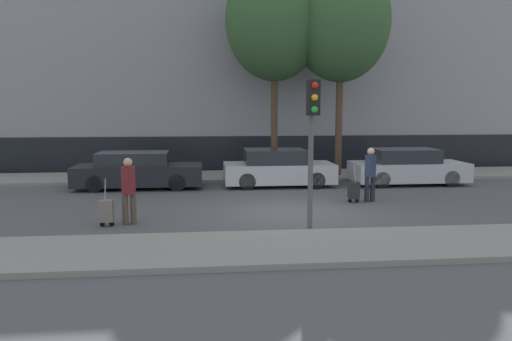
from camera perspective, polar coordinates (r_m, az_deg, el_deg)
name	(u,v)px	position (r m, az deg, el deg)	size (l,w,h in m)	color
ground_plane	(290,212)	(14.08, 3.96, -4.72)	(80.00, 80.00, 0.00)	#4C4C4F
sidewalk_near	(322,246)	(10.50, 7.55, -8.60)	(28.00, 2.50, 0.12)	gray
sidewalk_far	(261,176)	(20.90, 0.63, -0.60)	(28.00, 3.00, 0.12)	gray
building_facade	(253,66)	(24.39, -0.36, 11.88)	(28.00, 2.91, 9.79)	gray
parked_car_0	(138,171)	(18.50, -13.38, -0.06)	(4.53, 1.78, 1.31)	black
parked_car_1	(278,169)	(18.55, 2.49, 0.22)	(4.04, 1.85, 1.37)	#B7BABF
parked_car_2	(407,168)	(19.77, 16.89, 0.33)	(4.27, 1.78, 1.35)	#B7BABF
pedestrian_left	(129,187)	(12.78, -14.36, -1.83)	(0.34, 0.34, 1.68)	#4C4233
trolley_left	(107,211)	(12.81, -16.71, -4.46)	(0.34, 0.29, 1.19)	slate
pedestrian_right	(370,171)	(15.78, 12.93, -0.09)	(0.35, 0.34, 1.68)	#23232D
trolley_right	(354,190)	(15.60, 11.10, -2.24)	(0.34, 0.29, 1.19)	#262628
traffic_light	(312,124)	(11.48, 6.44, 5.26)	(0.28, 0.47, 3.53)	#515154
parked_bicycle	(273,166)	(20.70, 1.91, 0.53)	(1.77, 0.06, 0.96)	black
bare_tree_near_crossing	(341,22)	(21.16, 9.68, 16.41)	(3.96, 3.96, 8.64)	#4C3826
bare_tree_down_street	(275,20)	(21.08, 2.15, 16.77)	(4.01, 4.01, 8.75)	#4C3826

